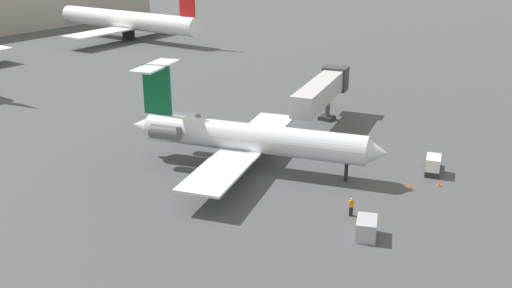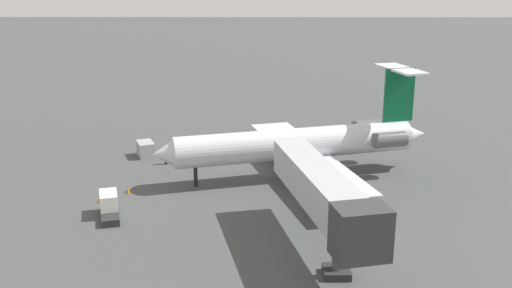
{
  "view_description": "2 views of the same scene",
  "coord_description": "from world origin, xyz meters",
  "px_view_note": "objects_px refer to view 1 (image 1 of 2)",
  "views": [
    {
      "loc": [
        -44.6,
        -30.35,
        23.27
      ],
      "look_at": [
        0.68,
        1.04,
        3.04
      ],
      "focal_mm": 40.61,
      "sensor_mm": 36.0,
      "label": 1
    },
    {
      "loc": [
        55.53,
        -1.74,
        19.49
      ],
      "look_at": [
        3.23,
        -2.01,
        3.96
      ],
      "focal_mm": 41.35,
      "sensor_mm": 36.0,
      "label": 2
    }
  ],
  "objects_px": {
    "baggage_tug_lead": "(433,165)",
    "parked_airliner_centre": "(128,21)",
    "ground_crew_marshaller": "(351,207)",
    "traffic_cone_near": "(439,183)",
    "traffic_cone_mid": "(410,186)",
    "regional_jet": "(246,137)",
    "jet_bridge": "(323,90)",
    "cargo_container_uld": "(366,228)"
  },
  "relations": [
    {
      "from": "regional_jet",
      "to": "parked_airliner_centre",
      "type": "distance_m",
      "value": 81.71
    },
    {
      "from": "regional_jet",
      "to": "baggage_tug_lead",
      "type": "distance_m",
      "value": 19.37
    },
    {
      "from": "regional_jet",
      "to": "traffic_cone_mid",
      "type": "bearing_deg",
      "value": -73.75
    },
    {
      "from": "jet_bridge",
      "to": "cargo_container_uld",
      "type": "height_order",
      "value": "jet_bridge"
    },
    {
      "from": "jet_bridge",
      "to": "parked_airliner_centre",
      "type": "bearing_deg",
      "value": 65.71
    },
    {
      "from": "regional_jet",
      "to": "ground_crew_marshaller",
      "type": "xyz_separation_m",
      "value": [
        -3.69,
        -13.86,
        -2.58
      ]
    },
    {
      "from": "regional_jet",
      "to": "traffic_cone_mid",
      "type": "xyz_separation_m",
      "value": [
        4.69,
        -16.07,
        -3.17
      ]
    },
    {
      "from": "cargo_container_uld",
      "to": "jet_bridge",
      "type": "bearing_deg",
      "value": 35.7
    },
    {
      "from": "baggage_tug_lead",
      "to": "cargo_container_uld",
      "type": "bearing_deg",
      "value": -179.93
    },
    {
      "from": "jet_bridge",
      "to": "ground_crew_marshaller",
      "type": "bearing_deg",
      "value": -145.63
    },
    {
      "from": "traffic_cone_mid",
      "to": "baggage_tug_lead",
      "type": "bearing_deg",
      "value": -4.89
    },
    {
      "from": "baggage_tug_lead",
      "to": "jet_bridge",
      "type": "bearing_deg",
      "value": 66.53
    },
    {
      "from": "jet_bridge",
      "to": "cargo_container_uld",
      "type": "relative_size",
      "value": 5.75
    },
    {
      "from": "jet_bridge",
      "to": "traffic_cone_mid",
      "type": "height_order",
      "value": "jet_bridge"
    },
    {
      "from": "ground_crew_marshaller",
      "to": "parked_airliner_centre",
      "type": "bearing_deg",
      "value": 57.8
    },
    {
      "from": "ground_crew_marshaller",
      "to": "parked_airliner_centre",
      "type": "distance_m",
      "value": 95.35
    },
    {
      "from": "jet_bridge",
      "to": "traffic_cone_mid",
      "type": "bearing_deg",
      "value": -127.1
    },
    {
      "from": "cargo_container_uld",
      "to": "traffic_cone_near",
      "type": "relative_size",
      "value": 5.32
    },
    {
      "from": "baggage_tug_lead",
      "to": "cargo_container_uld",
      "type": "xyz_separation_m",
      "value": [
        -16.2,
        -0.02,
        -0.04
      ]
    },
    {
      "from": "jet_bridge",
      "to": "parked_airliner_centre",
      "type": "relative_size",
      "value": 0.43
    },
    {
      "from": "regional_jet",
      "to": "ground_crew_marshaller",
      "type": "distance_m",
      "value": 14.58
    },
    {
      "from": "regional_jet",
      "to": "traffic_cone_near",
      "type": "height_order",
      "value": "regional_jet"
    },
    {
      "from": "jet_bridge",
      "to": "cargo_container_uld",
      "type": "xyz_separation_m",
      "value": [
        -23.53,
        -16.91,
        -3.85
      ]
    },
    {
      "from": "traffic_cone_near",
      "to": "baggage_tug_lead",
      "type": "bearing_deg",
      "value": 28.59
    },
    {
      "from": "jet_bridge",
      "to": "baggage_tug_lead",
      "type": "relative_size",
      "value": 3.98
    },
    {
      "from": "traffic_cone_mid",
      "to": "ground_crew_marshaller",
      "type": "bearing_deg",
      "value": 165.2
    },
    {
      "from": "regional_jet",
      "to": "cargo_container_uld",
      "type": "height_order",
      "value": "regional_jet"
    },
    {
      "from": "jet_bridge",
      "to": "parked_airliner_centre",
      "type": "height_order",
      "value": "parked_airliner_centre"
    },
    {
      "from": "jet_bridge",
      "to": "baggage_tug_lead",
      "type": "xyz_separation_m",
      "value": [
        -7.33,
        -16.89,
        -3.82
      ]
    },
    {
      "from": "parked_airliner_centre",
      "to": "ground_crew_marshaller",
      "type": "bearing_deg",
      "value": -122.2
    },
    {
      "from": "regional_jet",
      "to": "parked_airliner_centre",
      "type": "xyz_separation_m",
      "value": [
        47.08,
        66.77,
        0.89
      ]
    },
    {
      "from": "baggage_tug_lead",
      "to": "regional_jet",
      "type": "bearing_deg",
      "value": 120.67
    },
    {
      "from": "cargo_container_uld",
      "to": "traffic_cone_near",
      "type": "xyz_separation_m",
      "value": [
        13.27,
        -1.57,
        -0.53
      ]
    },
    {
      "from": "cargo_container_uld",
      "to": "traffic_cone_mid",
      "type": "xyz_separation_m",
      "value": [
        11.09,
        0.46,
        -0.53
      ]
    },
    {
      "from": "traffic_cone_mid",
      "to": "jet_bridge",
      "type": "bearing_deg",
      "value": 52.9
    },
    {
      "from": "baggage_tug_lead",
      "to": "parked_airliner_centre",
      "type": "height_order",
      "value": "parked_airliner_centre"
    },
    {
      "from": "parked_airliner_centre",
      "to": "traffic_cone_mid",
      "type": "bearing_deg",
      "value": -117.1
    },
    {
      "from": "regional_jet",
      "to": "parked_airliner_centre",
      "type": "relative_size",
      "value": 0.69
    },
    {
      "from": "baggage_tug_lead",
      "to": "parked_airliner_centre",
      "type": "relative_size",
      "value": 0.11
    },
    {
      "from": "traffic_cone_mid",
      "to": "cargo_container_uld",
      "type": "bearing_deg",
      "value": -177.64
    },
    {
      "from": "regional_jet",
      "to": "baggage_tug_lead",
      "type": "bearing_deg",
      "value": -59.33
    },
    {
      "from": "traffic_cone_near",
      "to": "traffic_cone_mid",
      "type": "xyz_separation_m",
      "value": [
        -2.18,
        2.03,
        0.0
      ]
    }
  ]
}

